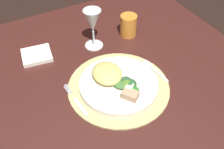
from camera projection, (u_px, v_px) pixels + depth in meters
dining_table at (110, 105)px, 1.09m from camera, size 1.12×1.06×0.70m
placemat at (119, 87)px, 0.92m from camera, size 0.36×0.36×0.01m
dinner_plate at (119, 84)px, 0.91m from camera, size 0.28×0.28×0.02m
pasta_serving at (107, 73)px, 0.91m from camera, size 0.11×0.12×0.04m
salad_greens at (128, 85)px, 0.88m from camera, size 0.09×0.10×0.03m
bread_piece at (129, 95)px, 0.85m from camera, size 0.06×0.06×0.02m
fork at (77, 101)px, 0.86m from camera, size 0.03×0.15×0.00m
spoon at (151, 67)px, 0.98m from camera, size 0.03×0.14×0.01m
napkin at (37, 55)px, 1.03m from camera, size 0.13×0.12×0.02m
wine_glass at (93, 22)px, 1.01m from camera, size 0.07×0.07×0.17m
amber_tumbler at (128, 25)px, 1.11m from camera, size 0.07×0.07×0.09m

